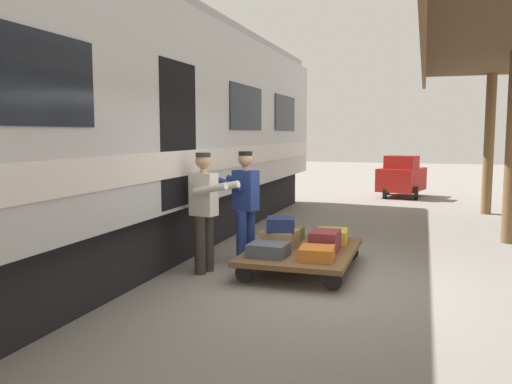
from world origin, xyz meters
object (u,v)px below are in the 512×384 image
Objects in this scene: suitcase_navy_fabric at (281,224)px; baggage_tug at (401,177)px; porter_by_door at (205,208)px; luggage_cart at (302,252)px; suitcase_slate_roller at (268,250)px; train_car at (86,127)px; suitcase_orange_carryall at (317,253)px; suitcase_tan_vintage at (280,239)px; suitcase_olive_duffel at (289,234)px; porter_in_overalls at (245,203)px; suitcase_yellow_case at (332,236)px; suitcase_burgundy_valise at (325,241)px.

baggage_tug is (-1.30, -9.63, -0.03)m from suitcase_navy_fabric.
porter_by_door is (0.97, 0.52, 0.26)m from suitcase_navy_fabric.
luggage_cart is 0.69m from suitcase_slate_roller.
train_car is 35.60× the size of suitcase_orange_carryall.
suitcase_tan_vintage is (-2.78, -0.64, -1.62)m from train_car.
suitcase_navy_fabric is at bearing 137.37° from suitcase_tan_vintage.
baggage_tug reaches higher than suitcase_tan_vintage.
suitcase_orange_carryall is at bearing 119.50° from suitcase_olive_duffel.
luggage_cart is at bearing -168.30° from train_car.
suitcase_olive_duffel is at bearing -142.69° from porter_in_overalls.
suitcase_slate_roller reaches higher than luggage_cart.
porter_by_door reaches higher than suitcase_yellow_case.
porter_by_door is at bearing 18.70° from suitcase_burgundy_valise.
suitcase_slate_roller is at bearing 82.63° from baggage_tug.
luggage_cart is 9.67m from baggage_tug.
suitcase_yellow_case is 0.66m from suitcase_olive_duffel.
suitcase_orange_carryall is (-0.33, 0.59, 0.13)m from luggage_cart.
luggage_cart is 0.50m from suitcase_navy_fabric.
suitcase_tan_vintage reaches higher than luggage_cart.
suitcase_slate_roller is 1.01× the size of suitcase_burgundy_valise.
train_car is 31.98× the size of suitcase_yellow_case.
train_car reaches higher than suitcase_slate_roller.
porter_by_door is (0.36, 0.68, 0.00)m from porter_in_overalls.
porter_in_overalls is at bearing -14.52° from suitcase_navy_fabric.
baggage_tug is (-0.66, -10.20, 0.23)m from suitcase_orange_carryall.
suitcase_burgundy_valise is at bearing -178.26° from suitcase_navy_fabric.
suitcase_burgundy_valise is (-3.44, -0.64, -1.61)m from train_car.
baggage_tug is at bearing -93.68° from suitcase_orange_carryall.
porter_in_overalls is (1.25, -0.14, 0.47)m from suitcase_burgundy_valise.
suitcase_yellow_case is at bearing 180.00° from suitcase_olive_duffel.
suitcase_burgundy_valise is (0.00, 0.59, 0.04)m from suitcase_yellow_case.
suitcase_tan_vintage is 0.25× the size of baggage_tug.
suitcase_olive_duffel is 0.97× the size of suitcase_tan_vintage.
porter_in_overalls is 0.77m from porter_by_door.
train_car is 9.80× the size of porter_in_overalls.
suitcase_orange_carryall is 10.22m from baggage_tug.
suitcase_olive_duffel is (0.66, -1.17, 0.01)m from suitcase_orange_carryall.
suitcase_olive_duffel reaches higher than luggage_cart.
train_car reaches higher than suitcase_olive_duffel.
suitcase_yellow_case is 0.27× the size of baggage_tug.
train_car reaches higher than suitcase_orange_carryall.
suitcase_burgundy_valise is 0.30× the size of porter_in_overalls.
train_car is 3.23m from suitcase_slate_roller.
suitcase_orange_carryall is at bearing 149.93° from porter_in_overalls.
suitcase_tan_vintage is at bearing -150.04° from porter_by_door.
porter_in_overalls is (1.25, -0.72, 0.53)m from suitcase_orange_carryall.
train_car is at bearing 23.90° from suitcase_olive_duffel.
suitcase_burgundy_valise is at bearing -90.00° from suitcase_orange_carryall.
suitcase_slate_roller is 0.30× the size of porter_by_door.
suitcase_yellow_case is at bearing -90.00° from suitcase_burgundy_valise.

